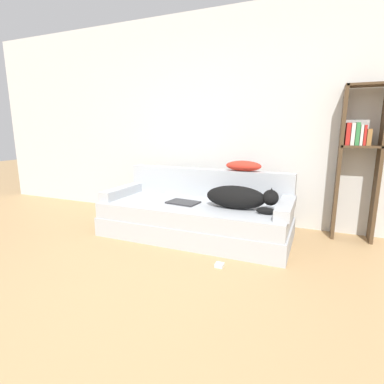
{
  "coord_description": "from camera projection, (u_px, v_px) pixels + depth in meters",
  "views": [
    {
      "loc": [
        1.21,
        -1.26,
        1.24
      ],
      "look_at": [
        -0.06,
        1.73,
        0.54
      ],
      "focal_mm": 28.0,
      "sensor_mm": 36.0,
      "label": 1
    }
  ],
  "objects": [
    {
      "name": "couch_arm_right",
      "position": [
        286.0,
        208.0,
        3.04
      ],
      "size": [
        0.15,
        0.76,
        0.11
      ],
      "color": "#B2B7BC",
      "rests_on": "couch"
    },
    {
      "name": "dog",
      "position": [
        240.0,
        197.0,
        3.18
      ],
      "size": [
        0.77,
        0.26,
        0.25
      ],
      "color": "black",
      "rests_on": "couch"
    },
    {
      "name": "bookshelf",
      "position": [
        359.0,
        154.0,
        3.24
      ],
      "size": [
        0.42,
        0.26,
        1.69
      ],
      "color": "#4C3823",
      "rests_on": "ground_plane"
    },
    {
      "name": "wall_back",
      "position": [
        223.0,
        119.0,
        3.94
      ],
      "size": [
        8.01,
        0.06,
        2.7
      ],
      "color": "silver",
      "rests_on": "ground_plane"
    },
    {
      "name": "ground_plane",
      "position": [
        92.0,
        332.0,
        1.86
      ],
      "size": [
        20.0,
        20.0,
        0.0
      ],
      "primitive_type": "plane",
      "color": "tan"
    },
    {
      "name": "power_adapter",
      "position": [
        219.0,
        265.0,
        2.72
      ],
      "size": [
        0.07,
        0.07,
        0.03
      ],
      "color": "silver",
      "rests_on": "ground_plane"
    },
    {
      "name": "laptop",
      "position": [
        183.0,
        202.0,
        3.44
      ],
      "size": [
        0.38,
        0.28,
        0.02
      ],
      "rotation": [
        0.0,
        0.0,
        -0.13
      ],
      "color": "#2D2D30",
      "rests_on": "couch"
    },
    {
      "name": "couch",
      "position": [
        195.0,
        220.0,
        3.49
      ],
      "size": [
        2.15,
        0.95,
        0.39
      ],
      "color": "#B2B7BC",
      "rests_on": "ground_plane"
    },
    {
      "name": "couch_arm_left",
      "position": [
        123.0,
        191.0,
        3.81
      ],
      "size": [
        0.15,
        0.76,
        0.11
      ],
      "color": "#B2B7BC",
      "rests_on": "couch"
    },
    {
      "name": "couch_backrest",
      "position": [
        208.0,
        183.0,
        3.77
      ],
      "size": [
        2.11,
        0.15,
        0.35
      ],
      "color": "#B2B7BC",
      "rests_on": "couch"
    },
    {
      "name": "throw_pillow",
      "position": [
        244.0,
        166.0,
        3.55
      ],
      "size": [
        0.42,
        0.21,
        0.12
      ],
      "color": "red",
      "rests_on": "couch_backrest"
    }
  ]
}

